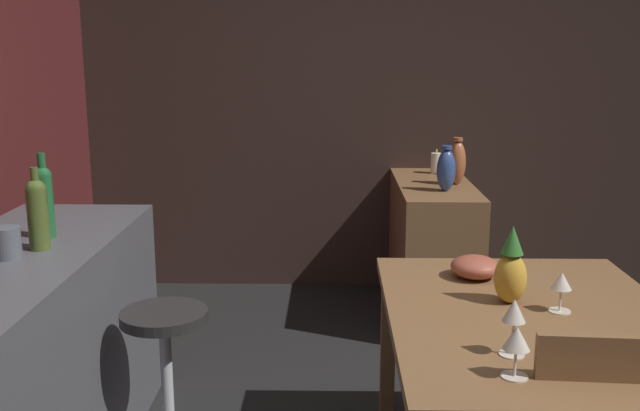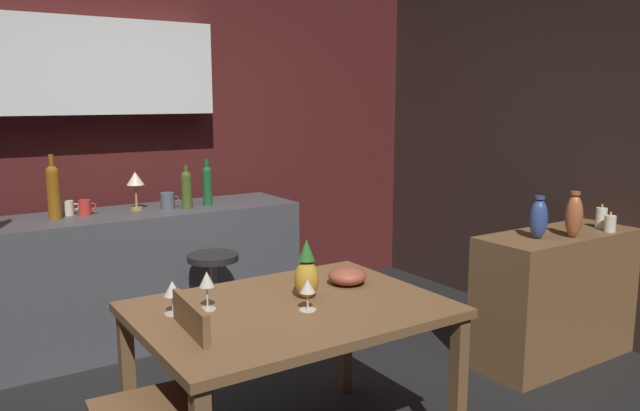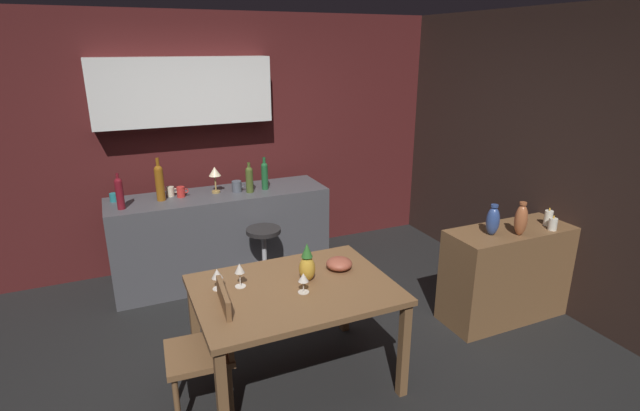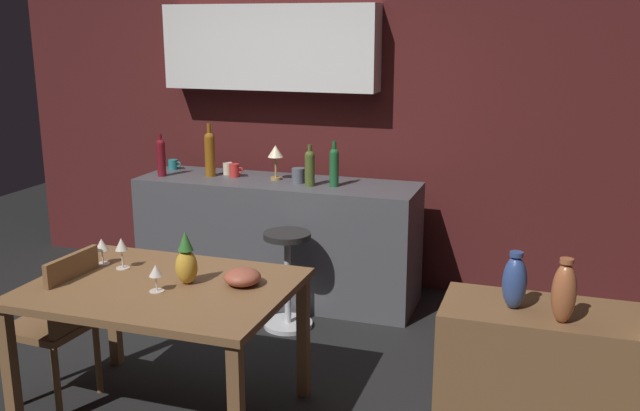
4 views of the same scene
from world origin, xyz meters
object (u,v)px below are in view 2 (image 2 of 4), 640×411
cup_red (85,208)px  vase_ceramic_blue (539,218)px  vase_copper (574,216)px  dining_table (291,323)px  cup_cream (68,208)px  wine_bottle_amber (53,190)px  pillar_candle_tall (610,224)px  pillar_candle_short (601,218)px  wine_glass_left (308,288)px  wine_glass_right (172,290)px  wine_bottle_green (207,184)px  chair_near_window (165,401)px  fruit_bowl (347,276)px  pineapple_centerpiece (307,273)px  wine_bottle_olive (187,188)px  bar_stool (214,302)px  sideboard_cabinet (555,297)px  cup_slate (168,201)px  wine_glass_center (207,281)px  counter_lamp (135,182)px

cup_red → vase_ceramic_blue: (2.16, -1.80, -0.01)m
vase_copper → dining_table: bearing=178.3°
cup_cream → vase_ceramic_blue: bearing=-39.6°
wine_bottle_amber → pillar_candle_tall: (2.89, -1.89, -0.21)m
wine_bottle_amber → vase_copper: (2.55, -1.86, -0.13)m
pillar_candle_short → wine_glass_left: bearing=-177.4°
wine_glass_right → wine_bottle_green: wine_bottle_green is taller
chair_near_window → fruit_bowl: 1.06m
wine_glass_left → wine_glass_right: 0.57m
pineapple_centerpiece → fruit_bowl: bearing=13.5°
wine_bottle_olive → wine_glass_left: bearing=-95.4°
chair_near_window → bar_stool: size_ratio=1.29×
sideboard_cabinet → dining_table: bearing=-178.1°
pineapple_centerpiece → vase_copper: 1.81m
cup_cream → pillar_candle_tall: bearing=-35.4°
wine_glass_left → cup_slate: (0.06, 1.88, 0.11)m
wine_bottle_amber → chair_near_window: bearing=-89.2°
wine_bottle_olive → pillar_candle_short: 2.72m
dining_table → chair_near_window: bearing=-174.8°
wine_glass_right → cup_slate: size_ratio=1.12×
wine_glass_left → pillar_candle_short: (2.28, 0.10, 0.05)m
wine_glass_center → pillar_candle_short: pillar_candle_short is taller
wine_glass_left → wine_glass_center: size_ratio=0.81×
pineapple_centerpiece → chair_near_window: bearing=-171.4°
sideboard_cabinet → vase_copper: vase_copper is taller
bar_stool → cup_slate: (-0.10, 0.50, 0.60)m
fruit_bowl → vase_copper: bearing=-6.7°
dining_table → wine_bottle_amber: (-0.63, 1.80, 0.43)m
wine_bottle_olive → wine_bottle_amber: size_ratio=0.74×
sideboard_cabinet → wine_glass_right: wine_glass_right is taller
cup_red → cup_slate: bearing=-5.0°
vase_ceramic_blue → cup_red: bearing=140.3°
chair_near_window → wine_glass_center: size_ratio=5.10×
sideboard_cabinet → vase_ceramic_blue: size_ratio=4.28×
fruit_bowl → wine_bottle_olive: bearing=96.9°
pillar_candle_tall → vase_ceramic_blue: bearing=167.4°
vase_ceramic_blue → wine_bottle_green: bearing=128.1°
wine_bottle_olive → wine_bottle_green: 0.17m
bar_stool → pineapple_centerpiece: size_ratio=2.44×
chair_near_window → vase_ceramic_blue: 2.37m
wine_glass_right → vase_ceramic_blue: size_ratio=0.57×
pillar_candle_tall → pillar_candle_short: bearing=61.5°
sideboard_cabinet → wine_bottle_olive: 2.50m
wine_glass_left → cup_red: size_ratio=1.25×
wine_bottle_green → counter_lamp: size_ratio=1.26×
wine_glass_center → pineapple_centerpiece: bearing=-12.4°
fruit_bowl → wine_bottle_olive: size_ratio=0.63×
wine_bottle_amber → pillar_candle_short: 3.45m
wine_glass_right → cup_slate: 1.71m
chair_near_window → cup_red: bearing=85.1°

